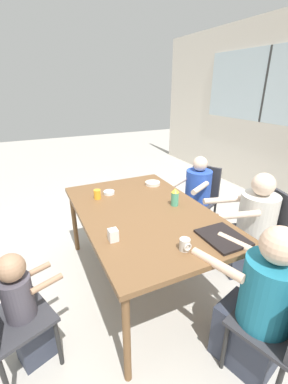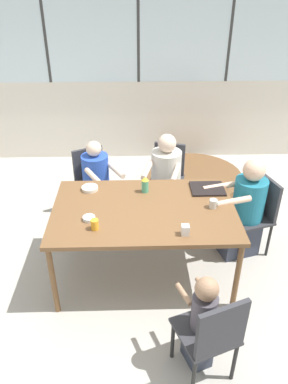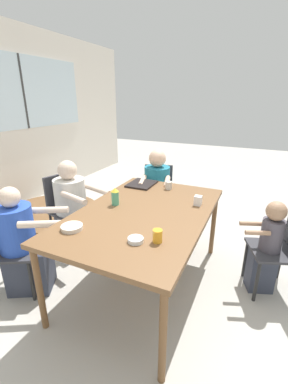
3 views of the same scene
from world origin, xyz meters
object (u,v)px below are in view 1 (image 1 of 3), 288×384
at_px(chair_for_man_blue_shirt, 268,224).
at_px(person_toddler, 26,313).
at_px(milk_carton_small, 113,235).
at_px(bowl_white_shallow, 109,193).
at_px(coffee_mug, 185,244).
at_px(chair_for_woman_green_shirt, 202,193).
at_px(chair_for_man_teal_shirt, 286,325).
at_px(sippy_cup, 175,197).
at_px(juice_glass, 97,194).
at_px(person_woman_green_shirt, 196,201).
at_px(person_man_blue_shirt, 251,230).
at_px(bowl_cereal, 153,183).
at_px(person_man_teal_shirt, 258,309).

relative_size(chair_for_man_blue_shirt, person_toddler, 0.95).
relative_size(milk_carton_small, bowl_white_shallow, 0.81).
relative_size(person_toddler, coffee_mug, 10.66).
bearing_deg(chair_for_woman_green_shirt, chair_for_man_teal_shirt, 128.86).
bearing_deg(sippy_cup, person_toddler, -74.49).
bearing_deg(juice_glass, person_toddler, -41.97).
bearing_deg(milk_carton_small, person_woman_green_shirt, 122.09).
xyz_separation_m(chair_for_man_blue_shirt, juice_glass, (-0.76, -1.52, 0.31)).
bearing_deg(bowl_white_shallow, person_man_blue_shirt, 57.31).
bearing_deg(chair_for_woman_green_shirt, coffee_mug, 109.95).
height_order(chair_for_man_blue_shirt, person_man_blue_shirt, person_man_blue_shirt).
bearing_deg(person_toddler, chair_for_man_blue_shirt, 70.83).
height_order(chair_for_man_blue_shirt, milk_carton_small, milk_carton_small).
xyz_separation_m(person_toddler, bowl_cereal, (-0.93, 1.40, 0.36)).
relative_size(sippy_cup, juice_glass, 1.79).
bearing_deg(chair_for_man_blue_shirt, coffee_mug, 119.68).
relative_size(sippy_cup, bowl_white_shallow, 1.50).
relative_size(chair_for_man_blue_shirt, chair_for_man_teal_shirt, 1.00).
xyz_separation_m(chair_for_man_blue_shirt, person_man_teal_shirt, (0.72, -0.91, -0.01)).
relative_size(chair_for_woman_green_shirt, milk_carton_small, 9.43).
bearing_deg(milk_carton_small, person_man_blue_shirt, 91.78).
xyz_separation_m(coffee_mug, bowl_cereal, (-1.18, 0.35, -0.03)).
height_order(chair_for_man_teal_shirt, person_man_blue_shirt, person_man_blue_shirt).
bearing_deg(chair_for_woman_green_shirt, juice_glass, 68.56).
distance_m(chair_for_woman_green_shirt, person_toddler, 2.37).
bearing_deg(milk_carton_small, chair_for_woman_green_shirt, 121.75).
bearing_deg(person_woman_green_shirt, bowl_cereal, 60.32).
distance_m(chair_for_man_teal_shirt, sippy_cup, 1.25).
xyz_separation_m(person_man_blue_shirt, bowl_cereal, (-0.82, -0.69, 0.33)).
distance_m(person_man_teal_shirt, milk_carton_small, 1.06).
xyz_separation_m(person_toddler, milk_carton_small, (-0.06, 0.64, 0.39)).
distance_m(person_woman_green_shirt, sippy_cup, 0.94).
xyz_separation_m(person_man_blue_shirt, sippy_cup, (-0.27, -0.75, 0.40)).
bearing_deg(chair_for_woman_green_shirt, milk_carton_small, 93.29).
xyz_separation_m(person_man_blue_shirt, person_man_teal_shirt, (0.77, -0.75, 0.03)).
height_order(person_woman_green_shirt, bowl_white_shallow, person_woman_green_shirt).
height_order(coffee_mug, sippy_cup, sippy_cup).
relative_size(person_man_teal_shirt, coffee_mug, 13.13).
bearing_deg(coffee_mug, person_woman_green_shirt, 140.60).
distance_m(chair_for_woman_green_shirt, person_man_teal_shirt, 1.84).
bearing_deg(coffee_mug, chair_for_man_teal_shirt, 31.48).
bearing_deg(bowl_white_shallow, chair_for_woman_green_shirt, 94.92).
distance_m(person_toddler, sippy_cup, 1.46).
bearing_deg(person_man_teal_shirt, juice_glass, 96.09).
xyz_separation_m(chair_for_woman_green_shirt, sippy_cup, (0.62, -0.81, 0.35)).
relative_size(person_woman_green_shirt, person_toddler, 1.14).
bearing_deg(person_toddler, bowl_cereal, 102.88).
bearing_deg(chair_for_man_blue_shirt, person_man_teal_shirt, 143.48).
xyz_separation_m(sippy_cup, milk_carton_small, (0.31, -0.70, -0.04)).
xyz_separation_m(person_man_blue_shirt, milk_carton_small, (0.05, -1.45, 0.36)).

